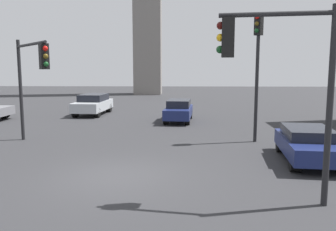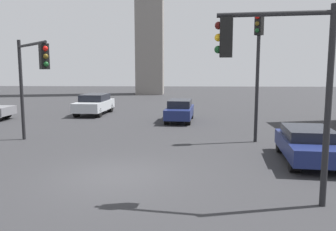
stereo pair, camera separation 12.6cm
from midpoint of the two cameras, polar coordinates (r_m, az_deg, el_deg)
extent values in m
plane|color=#2D2D30|center=(11.76, -8.10, -9.69)|extent=(108.36, 108.36, 0.00)
cylinder|color=black|center=(16.96, 14.48, 5.77)|extent=(0.16, 0.16, 5.98)
cube|color=black|center=(17.06, 14.78, 14.14)|extent=(0.45, 0.45, 1.00)
sphere|color=red|center=(16.92, 14.50, 15.23)|extent=(0.20, 0.20, 0.20)
sphere|color=#594714|center=(16.89, 14.47, 14.22)|extent=(0.20, 0.20, 0.20)
sphere|color=#14471E|center=(16.86, 14.43, 13.21)|extent=(0.20, 0.20, 0.20)
cylinder|color=black|center=(9.57, 24.86, 1.03)|extent=(0.16, 0.16, 5.03)
cylinder|color=black|center=(9.37, 17.14, 15.46)|extent=(2.76, 0.55, 0.12)
cube|color=black|center=(9.27, 9.83, 12.35)|extent=(0.37, 0.37, 1.00)
sphere|color=#4C0F0C|center=(9.31, 8.60, 14.21)|extent=(0.20, 0.20, 0.20)
sphere|color=yellow|center=(9.28, 8.56, 12.37)|extent=(0.20, 0.20, 0.20)
sphere|color=#14471E|center=(9.26, 8.52, 10.52)|extent=(0.20, 0.20, 0.20)
cylinder|color=black|center=(18.42, -22.47, 3.76)|extent=(0.16, 0.16, 4.81)
cylinder|color=black|center=(16.47, -21.13, 10.68)|extent=(2.60, 3.22, 0.12)
cube|color=black|center=(14.76, -19.20, 9.03)|extent=(0.45, 0.45, 1.00)
sphere|color=red|center=(14.58, -19.02, 10.23)|extent=(0.20, 0.20, 0.20)
sphere|color=#594714|center=(14.57, -18.97, 9.06)|extent=(0.20, 0.20, 0.20)
sphere|color=#14471E|center=(14.56, -18.91, 7.88)|extent=(0.20, 0.20, 0.20)
cylinder|color=black|center=(26.82, -24.63, 0.29)|extent=(0.69, 0.38, 0.67)
cube|color=navy|center=(22.99, 2.05, 0.56)|extent=(1.97, 4.12, 0.63)
cube|color=black|center=(23.12, 2.10, 1.93)|extent=(1.62, 2.35, 0.52)
cylinder|color=black|center=(21.64, 3.46, -0.75)|extent=(0.34, 0.62, 0.60)
cylinder|color=black|center=(21.77, -0.03, -0.69)|extent=(0.34, 0.62, 0.60)
cylinder|color=black|center=(24.32, 3.90, 0.20)|extent=(0.34, 0.62, 0.60)
cylinder|color=black|center=(24.43, 0.79, 0.25)|extent=(0.34, 0.62, 0.60)
cube|color=navy|center=(14.20, 22.04, -4.66)|extent=(2.31, 4.34, 0.59)
cube|color=black|center=(14.31, 21.95, -2.67)|extent=(1.88, 2.50, 0.42)
cylinder|color=black|center=(12.76, 20.07, -7.29)|extent=(0.40, 0.63, 0.60)
cylinder|color=black|center=(15.78, 23.52, -4.62)|extent=(0.40, 0.63, 0.60)
cylinder|color=black|center=(15.46, 18.05, -4.60)|extent=(0.40, 0.63, 0.60)
cube|color=#ADB2B7|center=(26.93, -11.75, 1.60)|extent=(2.25, 4.61, 0.68)
cube|color=black|center=(27.09, -11.64, 2.85)|extent=(1.88, 2.63, 0.54)
cylinder|color=black|center=(25.29, -11.09, 0.45)|extent=(0.40, 0.70, 0.68)
cylinder|color=black|center=(25.81, -14.45, 0.49)|extent=(0.40, 0.70, 0.68)
cylinder|color=black|center=(28.19, -9.23, 1.24)|extent=(0.40, 0.70, 0.68)
cylinder|color=black|center=(28.66, -12.30, 1.27)|extent=(0.40, 0.70, 0.68)
camera|label=1|loc=(0.06, -89.76, 0.03)|focal=37.61mm
camera|label=2|loc=(0.06, 90.24, -0.03)|focal=37.61mm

